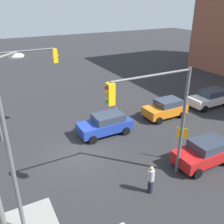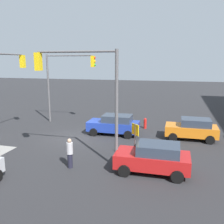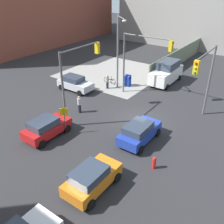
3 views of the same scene
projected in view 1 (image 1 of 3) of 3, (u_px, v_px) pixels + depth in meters
The scene contains 11 objects.
ground_plane at pixel (81, 154), 16.96m from camera, with size 120.00×120.00×0.00m, color #28282B.
traffic_signal_nw_corner at pixel (158, 109), 12.57m from camera, with size 4.91×0.36×6.50m.
traffic_signal_se_corner at pixel (19, 77), 17.54m from camera, with size 4.95×0.36×6.50m.
traffic_signal_ne_corner at pixel (1, 122), 11.16m from camera, with size 0.36×5.43×6.50m.
warning_sign_two_way at pixel (181, 139), 15.64m from camera, with size 0.48×0.48×2.40m.
fire_hydrant at pixel (115, 111), 22.27m from camera, with size 0.26×0.26×0.94m.
hatchback_white at pixel (210, 98), 24.31m from camera, with size 4.31×2.02×1.62m.
coupe_blue at pixel (105, 124), 19.22m from camera, with size 4.11×2.02×1.62m.
sedan_orange at pixel (166, 108), 22.00m from camera, with size 3.82×2.02×1.62m.
sedan_red at pixel (205, 152), 15.71m from camera, with size 3.91×2.02×1.62m.
pedestrian_waiting at pixel (151, 179), 13.27m from camera, with size 0.36×0.36×1.70m.
Camera 1 is at (4.81, 13.57, 9.65)m, focal length 40.00 mm.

